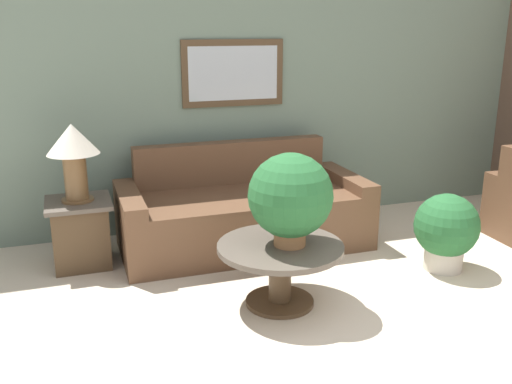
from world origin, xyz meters
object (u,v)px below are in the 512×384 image
coffee_table (280,261)px  potted_plant_on_table (290,197)px  couch_main (243,213)px  side_table (81,232)px  table_lamp (73,149)px  potted_plant_floor (446,229)px

coffee_table → potted_plant_on_table: (0.06, -0.03, 0.48)m
couch_main → coffee_table: size_ratio=2.44×
couch_main → side_table: couch_main is taller
side_table → table_lamp: (0.00, -0.00, 0.70)m
coffee_table → side_table: 1.76m
coffee_table → side_table: bearing=137.8°
couch_main → table_lamp: table_lamp is taller
side_table → potted_plant_floor: size_ratio=0.88×
potted_plant_on_table → potted_plant_floor: potted_plant_on_table is taller
couch_main → potted_plant_on_table: potted_plant_on_table is taller
side_table → potted_plant_on_table: (1.36, -1.21, 0.52)m
coffee_table → side_table: size_ratio=1.60×
potted_plant_on_table → potted_plant_floor: bearing=6.5°
coffee_table → couch_main: bearing=85.3°
couch_main → table_lamp: (-1.40, 0.00, 0.69)m
potted_plant_on_table → potted_plant_floor: (1.43, 0.16, -0.46)m
table_lamp → couch_main: bearing=-0.1°
side_table → table_lamp: bearing=-90.0°
potted_plant_on_table → side_table: bearing=138.3°
table_lamp → potted_plant_on_table: 1.83m
coffee_table → potted_plant_on_table: potted_plant_on_table is taller
table_lamp → coffee_table: bearing=-42.2°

